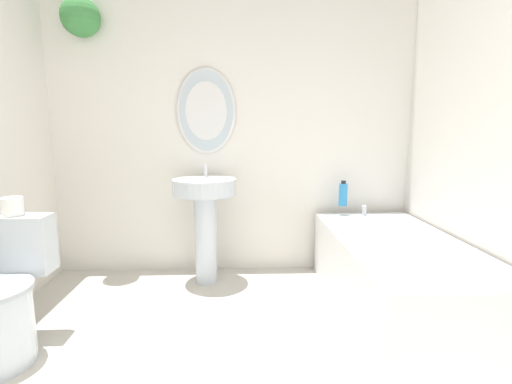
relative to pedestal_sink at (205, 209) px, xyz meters
name	(u,v)px	position (x,y,z in m)	size (l,w,h in m)	color
wall_back	(225,121)	(0.15, 0.30, 0.66)	(3.01, 0.29, 2.40)	silver
pedestal_sink	(205,209)	(0.00, 0.00, 0.00)	(0.47, 0.47, 0.91)	silver
bathtub	(397,275)	(1.26, -0.55, -0.32)	(0.75, 1.56, 0.57)	silver
shampoo_bottle	(343,194)	(1.09, 0.14, 0.08)	(0.07, 0.07, 0.20)	#2D84C6
toilet_paper_roll	(12,207)	(-0.97, -0.73, 0.18)	(0.11, 0.11, 0.10)	white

